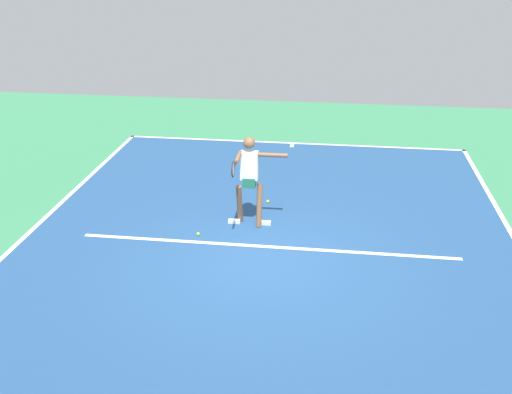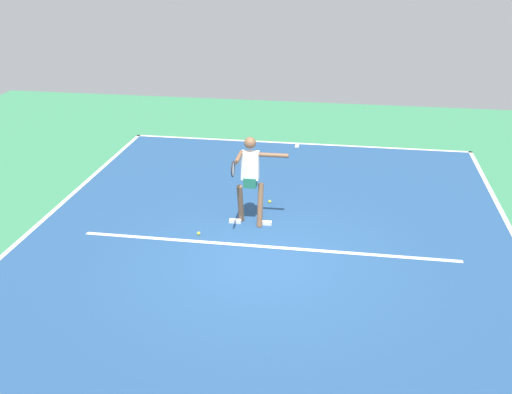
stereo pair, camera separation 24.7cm
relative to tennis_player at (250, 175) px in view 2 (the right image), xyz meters
name	(u,v)px [view 2 (the right image)]	position (x,y,z in m)	size (l,w,h in m)	color
ground_plane	(262,260)	(-0.45, 1.38, -1.06)	(22.68, 22.68, 0.00)	#388456
court_surface	(262,260)	(-0.45, 1.38, -1.06)	(9.40, 13.45, 0.00)	navy
court_line_baseline_near	(298,143)	(-0.45, -5.30, -1.06)	(9.40, 0.10, 0.01)	white
court_line_sideline_right	(20,240)	(4.20, 1.38, -1.06)	(0.10, 13.45, 0.01)	white
court_line_service	(266,247)	(-0.45, 0.89, -1.06)	(7.05, 0.10, 0.01)	white
court_line_centre_mark	(297,146)	(-0.45, -5.10, -1.06)	(0.10, 0.30, 0.01)	white
tennis_player	(250,175)	(0.00, 0.00, 0.00)	(1.16, 1.24, 1.83)	brown
tennis_ball_by_sideline	(199,233)	(0.91, 0.62, -1.03)	(0.07, 0.07, 0.07)	#CCE033
tennis_ball_by_baseline	(270,202)	(-0.23, -1.11, -1.03)	(0.07, 0.07, 0.07)	yellow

